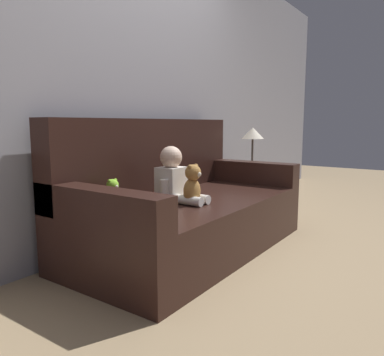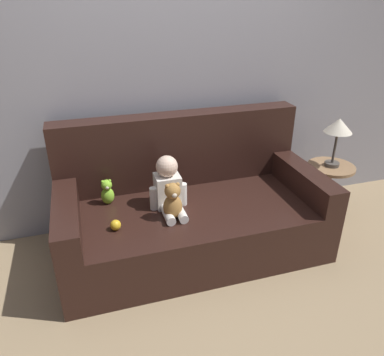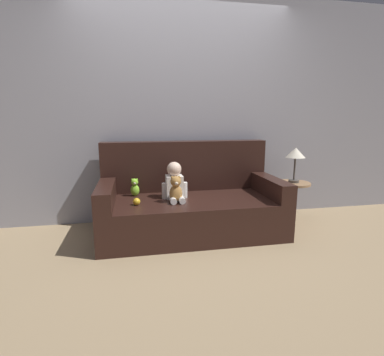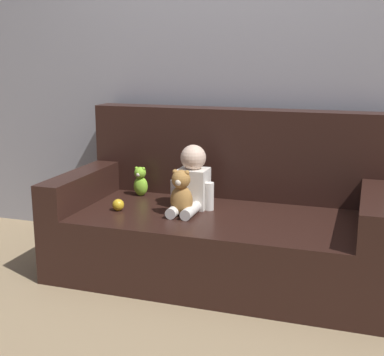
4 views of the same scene
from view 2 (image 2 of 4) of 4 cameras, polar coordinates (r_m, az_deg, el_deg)
The scene contains 8 objects.
ground_plane at distance 2.93m, azimuth 0.14°, elevation -10.58°, with size 12.00×12.00×0.00m, color #9E8460.
wall_back at distance 2.91m, azimuth -3.22°, elevation 17.20°, with size 8.00×0.05×2.60m.
couch at distance 2.82m, azimuth -0.32°, elevation -4.63°, with size 1.89×0.94×0.96m.
person_baby at distance 2.62m, azimuth -3.64°, elevation -1.41°, with size 0.27×0.36×0.38m.
teddy_bear_brown at distance 2.49m, azimuth -2.96°, elevation -3.56°, with size 0.13×0.12×0.27m.
plush_toy_side at distance 2.75m, azimuth -12.78°, elevation -2.08°, with size 0.09×0.09×0.19m.
toy_ball at distance 2.48m, azimuth -11.56°, elevation -7.04°, with size 0.07×0.07×0.07m.
side_table at distance 3.25m, azimuth 20.94°, elevation 4.38°, with size 0.39×0.39×0.88m.
Camera 2 is at (-0.69, -2.23, 1.77)m, focal length 35.00 mm.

